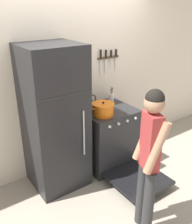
% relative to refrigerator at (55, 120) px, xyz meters
% --- Properties ---
extents(ground_plane, '(14.00, 14.00, 0.00)m').
position_rel_refrigerator_xyz_m(ground_plane, '(0.51, 0.33, -0.93)').
color(ground_plane, gray).
extents(wall_back, '(10.00, 0.06, 2.55)m').
position_rel_refrigerator_xyz_m(wall_back, '(0.51, 0.36, 0.35)').
color(wall_back, beige).
rests_on(wall_back, ground_plane).
extents(refrigerator, '(0.69, 0.68, 1.86)m').
position_rel_refrigerator_xyz_m(refrigerator, '(0.00, 0.00, 0.00)').
color(refrigerator, black).
rests_on(refrigerator, ground_plane).
extents(stove_range, '(0.75, 1.39, 0.88)m').
position_rel_refrigerator_xyz_m(stove_range, '(0.81, -0.05, -0.49)').
color(stove_range, '#232326').
rests_on(stove_range, ground_plane).
extents(dutch_oven_pot, '(0.34, 0.30, 0.19)m').
position_rel_refrigerator_xyz_m(dutch_oven_pot, '(0.64, -0.15, 0.04)').
color(dutch_oven_pot, orange).
rests_on(dutch_oven_pot, stove_range).
extents(tea_kettle, '(0.20, 0.16, 0.21)m').
position_rel_refrigerator_xyz_m(tea_kettle, '(0.66, 0.12, 0.02)').
color(tea_kettle, silver).
rests_on(tea_kettle, stove_range).
extents(utensil_jar, '(0.08, 0.08, 0.26)m').
position_rel_refrigerator_xyz_m(utensil_jar, '(1.00, 0.13, 0.04)').
color(utensil_jar, silver).
rests_on(utensil_jar, stove_range).
extents(person, '(0.32, 0.38, 1.59)m').
position_rel_refrigerator_xyz_m(person, '(0.39, -1.24, -0.02)').
color(person, '#2D2D30').
rests_on(person, ground_plane).
extents(wall_knife_strip, '(0.38, 0.03, 0.36)m').
position_rel_refrigerator_xyz_m(wall_knife_strip, '(1.07, 0.31, 0.61)').
color(wall_knife_strip, brown).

